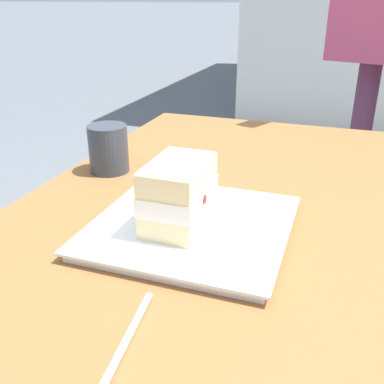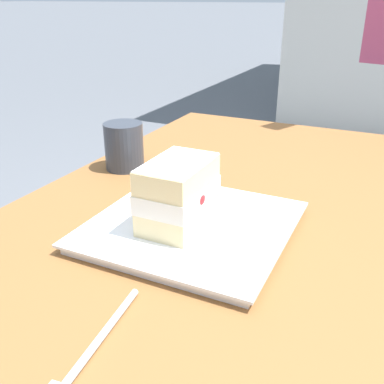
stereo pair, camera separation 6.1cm
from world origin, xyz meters
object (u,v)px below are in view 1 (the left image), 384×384
at_px(dessert_plate, 192,227).
at_px(cake_slice, 178,194).
at_px(patio_table, 337,286).
at_px(dessert_fork, 117,359).
at_px(coffee_cup, 108,148).

bearing_deg(dessert_plate, cake_slice, -48.74).
distance_m(dessert_plate, cake_slice, 0.06).
height_order(patio_table, dessert_fork, dessert_fork).
relative_size(dessert_plate, dessert_fork, 1.60).
bearing_deg(patio_table, dessert_plate, -72.44).
bearing_deg(cake_slice, dessert_plate, 131.26).
bearing_deg(dessert_fork, dessert_plate, -176.37).
height_order(patio_table, coffee_cup, coffee_cup).
height_order(dessert_plate, dessert_fork, dessert_plate).
bearing_deg(cake_slice, patio_table, 109.50).
xyz_separation_m(patio_table, dessert_plate, (0.07, -0.21, 0.10)).
xyz_separation_m(dessert_plate, cake_slice, (0.01, -0.02, 0.05)).
distance_m(patio_table, coffee_cup, 0.47).
relative_size(patio_table, coffee_cup, 12.73).
bearing_deg(dessert_plate, patio_table, 107.56).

